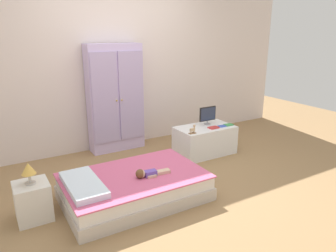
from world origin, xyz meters
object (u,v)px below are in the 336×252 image
(tv_monitor, at_px, (208,114))
(book_red, at_px, (213,128))
(nightstand, at_px, (33,201))
(bed, at_px, (135,187))
(wardrobe, at_px, (115,98))
(book_blue, at_px, (222,126))
(tv_stand, at_px, (205,140))
(table_lamp, at_px, (29,170))
(doll, at_px, (147,173))
(rocking_horse_toy, at_px, (193,129))
(book_green, at_px, (229,125))

(tv_monitor, relative_size, book_red, 1.88)
(nightstand, bearing_deg, book_red, 9.64)
(bed, distance_m, wardrobe, 1.73)
(tv_monitor, distance_m, book_blue, 0.27)
(wardrobe, height_order, book_blue, wardrobe)
(bed, bearing_deg, wardrobe, 74.75)
(tv_stand, bearing_deg, wardrobe, 140.95)
(bed, height_order, book_blue, book_blue)
(bed, bearing_deg, table_lamp, 171.67)
(wardrobe, bearing_deg, bed, -105.25)
(nightstand, relative_size, table_lamp, 1.78)
(wardrobe, bearing_deg, doll, -101.10)
(tv_stand, distance_m, book_blue, 0.33)
(bed, relative_size, nightstand, 3.98)
(table_lamp, xyz_separation_m, tv_monitor, (2.58, 0.63, 0.05))
(tv_monitor, bearing_deg, book_red, -101.10)
(doll, distance_m, table_lamp, 1.16)
(tv_stand, xyz_separation_m, tv_monitor, (0.10, 0.08, 0.36))
(wardrobe, distance_m, book_red, 1.52)
(bed, height_order, tv_stand, tv_stand)
(book_blue, bearing_deg, tv_monitor, 122.07)
(wardrobe, height_order, book_red, wardrobe)
(wardrobe, height_order, tv_stand, wardrobe)
(rocking_horse_toy, bearing_deg, book_green, 4.38)
(book_red, xyz_separation_m, book_blue, (0.16, 0.00, -0.00))
(wardrobe, bearing_deg, book_blue, -37.06)
(tv_stand, bearing_deg, rocking_horse_toy, -153.91)
(bed, distance_m, rocking_horse_toy, 1.30)
(table_lamp, xyz_separation_m, book_blue, (2.71, 0.43, -0.10))
(rocking_horse_toy, bearing_deg, bed, -155.02)
(nightstand, bearing_deg, rocking_horse_toy, 10.04)
(tv_monitor, distance_m, book_green, 0.35)
(book_blue, relative_size, book_green, 0.87)
(tv_stand, relative_size, book_green, 6.59)
(rocking_horse_toy, distance_m, book_green, 0.69)
(tv_monitor, bearing_deg, table_lamp, -166.34)
(doll, distance_m, nightstand, 1.15)
(nightstand, distance_m, wardrobe, 2.09)
(bed, relative_size, doll, 3.84)
(book_red, bearing_deg, tv_stand, 119.93)
(doll, distance_m, book_green, 1.86)
(table_lamp, bearing_deg, rocking_horse_toy, 10.04)
(bed, bearing_deg, tv_stand, 25.23)
(doll, bearing_deg, nightstand, 167.10)
(rocking_horse_toy, relative_size, book_blue, 1.12)
(wardrobe, relative_size, rocking_horse_toy, 12.59)
(wardrobe, height_order, book_green, wardrobe)
(table_lamp, height_order, wardrobe, wardrobe)
(doll, bearing_deg, tv_stand, 30.19)
(wardrobe, distance_m, book_green, 1.74)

